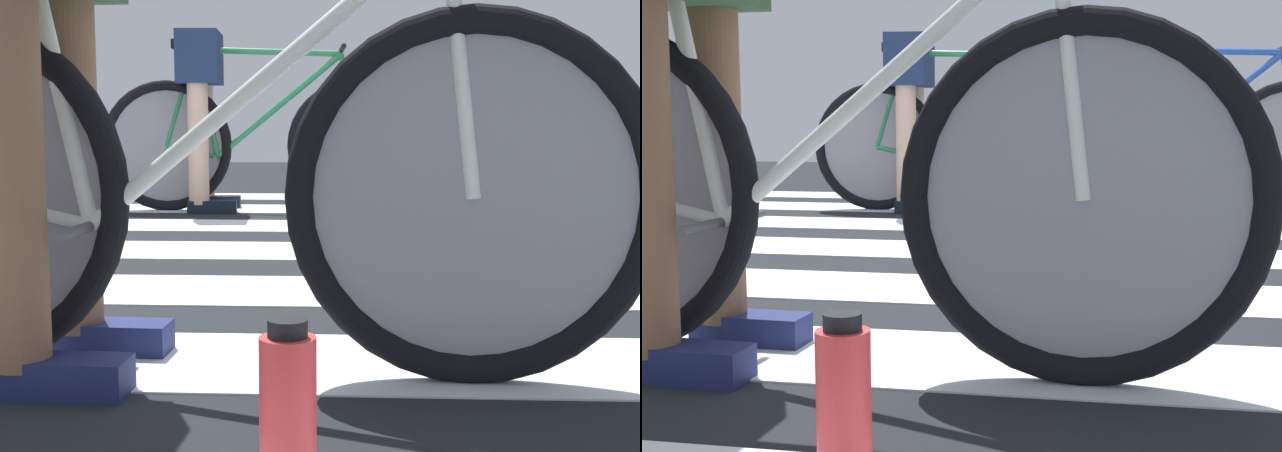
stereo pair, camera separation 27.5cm
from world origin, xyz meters
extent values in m
cube|color=black|center=(0.00, 0.00, 0.01)|extent=(18.00, 14.00, 0.02)
cube|color=silver|center=(-0.06, -1.25, 0.02)|extent=(5.20, 0.44, 0.00)
cube|color=silver|center=(0.07, -0.51, 0.02)|extent=(5.20, 0.44, 0.00)
cube|color=silver|center=(-0.08, 0.26, 0.02)|extent=(5.20, 0.44, 0.00)
cube|color=silver|center=(-0.07, 1.02, 0.02)|extent=(5.20, 0.44, 0.00)
cube|color=silver|center=(-0.07, 1.79, 0.02)|extent=(5.20, 0.44, 0.00)
cube|color=silver|center=(0.08, 2.54, 0.02)|extent=(5.20, 0.44, 0.00)
torus|color=black|center=(0.42, -1.37, 0.38)|extent=(0.72, 0.09, 0.72)
cylinder|color=gray|center=(0.42, -1.37, 0.38)|extent=(0.61, 0.03, 0.61)
cylinder|color=white|center=(0.02, -1.35, 0.60)|extent=(0.70, 0.07, 0.59)
cylinder|color=white|center=(-0.38, -1.33, 0.61)|extent=(0.15, 0.04, 0.59)
cylinder|color=white|center=(-0.46, -1.33, 0.35)|extent=(0.29, 0.04, 0.09)
cylinder|color=white|center=(0.39, -1.37, 0.63)|extent=(0.09, 0.03, 0.50)
cylinder|color=#4C4C51|center=(-0.32, -1.34, 0.32)|extent=(0.04, 0.34, 0.02)
cylinder|color=brown|center=(-0.41, -1.19, 0.54)|extent=(0.11, 0.11, 0.94)
cylinder|color=brown|center=(-0.42, -1.47, 0.54)|extent=(0.11, 0.11, 0.94)
cube|color=navy|center=(-0.34, -1.20, 0.06)|extent=(0.26, 0.11, 0.07)
cube|color=navy|center=(-0.35, -1.48, 0.06)|extent=(0.26, 0.11, 0.07)
torus|color=black|center=(-0.87, 1.68, 0.38)|extent=(0.72, 0.11, 0.72)
torus|color=black|center=(0.15, 1.76, 0.38)|extent=(0.72, 0.11, 0.72)
cylinder|color=gray|center=(-0.87, 1.68, 0.38)|extent=(0.61, 0.05, 0.61)
cylinder|color=gray|center=(0.15, 1.76, 0.38)|extent=(0.61, 0.05, 0.61)
cylinder|color=#2D8653|center=(-0.31, 1.72, 0.89)|extent=(0.80, 0.09, 0.05)
cylinder|color=#2D8653|center=(-0.25, 1.73, 0.60)|extent=(0.70, 0.08, 0.59)
cylinder|color=#2D8653|center=(-0.65, 1.70, 0.61)|extent=(0.16, 0.04, 0.59)
cylinder|color=#2D8653|center=(-0.73, 1.69, 0.35)|extent=(0.29, 0.05, 0.09)
cylinder|color=#2D8653|center=(-0.79, 1.69, 0.64)|extent=(0.19, 0.04, 0.53)
cylinder|color=#2D8653|center=(0.12, 1.75, 0.63)|extent=(0.09, 0.04, 0.50)
cube|color=black|center=(-0.71, 1.69, 0.93)|extent=(0.25, 0.11, 0.05)
cylinder|color=black|center=(0.09, 1.75, 0.90)|extent=(0.07, 0.52, 0.03)
cylinder|color=#4C4C51|center=(-0.59, 1.70, 0.32)|extent=(0.04, 0.34, 0.02)
cylinder|color=beige|center=(-0.69, 1.83, 0.51)|extent=(0.11, 0.11, 0.88)
cylinder|color=beige|center=(-0.67, 1.56, 0.51)|extent=(0.11, 0.11, 0.88)
cube|color=navy|center=(-0.68, 1.70, 0.85)|extent=(0.25, 0.42, 0.28)
cube|color=black|center=(-0.62, 1.84, 0.06)|extent=(0.27, 0.12, 0.07)
cube|color=black|center=(-0.60, 1.56, 0.06)|extent=(0.27, 0.12, 0.07)
torus|color=black|center=(0.34, 1.73, 0.38)|extent=(0.72, 0.08, 0.72)
torus|color=black|center=(1.36, 1.77, 0.38)|extent=(0.72, 0.08, 0.72)
cylinder|color=gray|center=(0.34, 1.73, 0.38)|extent=(0.61, 0.03, 0.61)
cylinder|color=gray|center=(1.36, 1.77, 0.38)|extent=(0.61, 0.03, 0.61)
cylinder|color=#2551AF|center=(0.90, 1.75, 0.89)|extent=(0.80, 0.06, 0.05)
cylinder|color=#2551AF|center=(0.96, 1.76, 0.60)|extent=(0.70, 0.06, 0.59)
cylinder|color=#2551AF|center=(0.56, 1.74, 0.61)|extent=(0.15, 0.04, 0.59)
cylinder|color=#2551AF|center=(0.48, 1.74, 0.35)|extent=(0.29, 0.04, 0.09)
cylinder|color=#2551AF|center=(0.42, 1.74, 0.64)|extent=(0.19, 0.03, 0.53)
cylinder|color=#2551AF|center=(1.33, 1.77, 0.63)|extent=(0.09, 0.03, 0.50)
cube|color=black|center=(0.50, 1.74, 0.93)|extent=(0.24, 0.10, 0.05)
cylinder|color=black|center=(1.30, 1.77, 0.90)|extent=(0.05, 0.52, 0.03)
cylinder|color=#4C4C51|center=(0.62, 1.74, 0.32)|extent=(0.03, 0.34, 0.02)
cylinder|color=brown|center=(0.53, 1.88, 0.52)|extent=(0.11, 0.11, 0.90)
cylinder|color=brown|center=(0.54, 1.60, 0.52)|extent=(0.11, 0.11, 0.90)
cube|color=#1D354A|center=(0.53, 1.74, 0.87)|extent=(0.24, 0.42, 0.28)
cube|color=black|center=(0.60, 1.88, 0.06)|extent=(0.26, 0.11, 0.07)
cube|color=black|center=(0.61, 1.60, 0.06)|extent=(0.26, 0.11, 0.07)
cylinder|color=#DA383A|center=(0.11, -1.87, 0.13)|extent=(0.08, 0.08, 0.22)
cylinder|color=black|center=(0.11, -1.87, 0.25)|extent=(0.05, 0.05, 0.02)
camera|label=1|loc=(0.21, -2.98, 0.53)|focal=47.96mm
camera|label=2|loc=(0.48, -2.98, 0.53)|focal=47.96mm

